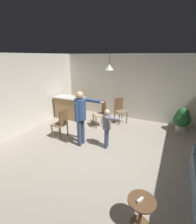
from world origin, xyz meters
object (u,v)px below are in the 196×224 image
at_px(dining_chair_near_wall, 61,123).
at_px(side_table_by_couch, 141,210).
at_px(person_child, 107,124).
at_px(kitchen_counter, 70,107).
at_px(person_adult, 81,113).
at_px(dining_chair_by_counter, 120,109).
at_px(potted_plant_corner, 182,119).
at_px(spare_remote_on_table, 140,200).
at_px(dining_chair_centre_back, 101,113).

bearing_deg(dining_chair_near_wall, side_table_by_couch, -120.64).
bearing_deg(person_child, kitchen_counter, -127.22).
distance_m(kitchen_counter, person_child, 2.90).
bearing_deg(dining_chair_near_wall, person_adult, -95.08).
height_order(side_table_by_couch, dining_chair_by_counter, dining_chair_by_counter).
bearing_deg(person_adult, dining_chair_near_wall, -93.58).
bearing_deg(person_child, dining_chair_near_wall, -90.96).
height_order(person_adult, potted_plant_corner, person_adult).
distance_m(dining_chair_near_wall, spare_remote_on_table, 3.53).
height_order(dining_chair_by_counter, potted_plant_corner, dining_chair_by_counter).
bearing_deg(dining_chair_near_wall, dining_chair_by_counter, -29.84).
xyz_separation_m(person_adult, dining_chair_by_counter, (0.46, 2.25, -0.50)).
height_order(kitchen_counter, dining_chair_centre_back, dining_chair_centre_back).
relative_size(side_table_by_couch, dining_chair_centre_back, 0.52).
height_order(dining_chair_near_wall, potted_plant_corner, dining_chair_near_wall).
relative_size(person_child, potted_plant_corner, 1.35).
relative_size(dining_chair_near_wall, dining_chair_centre_back, 1.00).
relative_size(kitchen_counter, dining_chair_by_counter, 1.26).
xyz_separation_m(dining_chair_by_counter, potted_plant_corner, (2.28, 0.13, -0.06)).
distance_m(side_table_by_couch, dining_chair_by_counter, 4.38).
distance_m(side_table_by_couch, dining_chair_near_wall, 3.55).
bearing_deg(dining_chair_near_wall, spare_remote_on_table, -121.15).
bearing_deg(person_child, person_adult, -80.63).
bearing_deg(kitchen_counter, dining_chair_near_wall, -63.49).
height_order(side_table_by_couch, potted_plant_corner, potted_plant_corner).
height_order(side_table_by_couch, dining_chair_near_wall, dining_chair_near_wall).
bearing_deg(kitchen_counter, side_table_by_couch, -42.57).
bearing_deg(dining_chair_centre_back, spare_remote_on_table, 168.95).
relative_size(dining_chair_centre_back, spare_remote_on_table, 7.69).
height_order(person_adult, dining_chair_centre_back, person_adult).
xyz_separation_m(dining_chair_near_wall, dining_chair_centre_back, (0.77, 1.45, 0.00)).
bearing_deg(person_adult, potted_plant_corner, 133.50).
bearing_deg(side_table_by_couch, spare_remote_on_table, -140.85).
distance_m(dining_chair_near_wall, potted_plant_corner, 4.25).
height_order(kitchen_counter, potted_plant_corner, kitchen_counter).
height_order(person_child, potted_plant_corner, person_child).
xyz_separation_m(person_adult, dining_chair_centre_back, (-0.06, 1.54, -0.50)).
bearing_deg(dining_chair_near_wall, potted_plant_corner, -56.31).
height_order(side_table_by_couch, spare_remote_on_table, spare_remote_on_table).
height_order(person_child, dining_chair_centre_back, person_child).
distance_m(side_table_by_couch, potted_plant_corner, 4.19).
xyz_separation_m(side_table_by_couch, person_adult, (-2.18, 1.78, 0.71)).
bearing_deg(kitchen_counter, dining_chair_centre_back, -7.55).
bearing_deg(dining_chair_by_counter, potted_plant_corner, 132.30).
bearing_deg(side_table_by_couch, dining_chair_by_counter, 113.07).
bearing_deg(spare_remote_on_table, dining_chair_by_counter, 112.65).
xyz_separation_m(person_adult, potted_plant_corner, (2.75, 2.38, -0.55)).
distance_m(person_child, dining_chair_by_counter, 2.09).
bearing_deg(kitchen_counter, person_adult, -46.51).
height_order(dining_chair_by_counter, spare_remote_on_table, dining_chair_by_counter).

